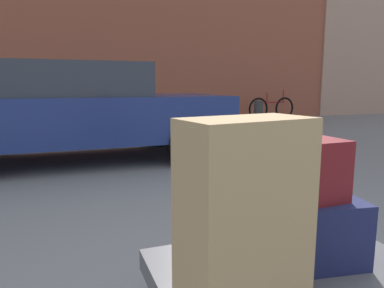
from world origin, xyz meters
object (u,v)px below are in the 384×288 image
Objects in this scene: luggage_cart at (286,281)px; duffel_bag_maroon_topmost_pile at (293,171)px; duffel_bag_navy_stacked_top at (290,232)px; parked_car at (74,110)px; bollard_kerb_near at (215,114)px; bicycle_leaning at (272,108)px; suitcase_tan_front_left at (245,220)px; bollard_kerb_mid at (258,113)px.

duffel_bag_maroon_topmost_pile is at bearing 33.78° from luggage_cart.
duffel_bag_navy_stacked_top is 0.14× the size of parked_car.
parked_car is (-0.73, 4.22, 0.28)m from duffel_bag_navy_stacked_top.
bollard_kerb_near is at bearing 77.21° from duffel_bag_navy_stacked_top.
bicycle_leaning is at bearing 27.04° from bollard_kerb_near.
luggage_cart is at bearing -80.53° from parked_car.
bollard_kerb_mid is (4.61, 7.70, -0.33)m from suitcase_tan_front_left.
suitcase_tan_front_left reaches higher than bollard_kerb_mid.
bicycle_leaning is at bearing 46.09° from bollard_kerb_mid.
suitcase_tan_front_left is at bearing -137.51° from duffel_bag_navy_stacked_top.
parked_car is 5.95m from bollard_kerb_mid.
bollard_kerb_near is at bearing 66.58° from duffel_bag_maroon_topmost_pile.
parked_car is at bearing -143.91° from bicycle_leaning.
duffel_bag_maroon_topmost_pile reaches higher than duffel_bag_navy_stacked_top.
duffel_bag_navy_stacked_top is at bearing -122.17° from bicycle_leaning.
suitcase_tan_front_left is (-0.34, -0.23, 0.41)m from luggage_cart.
luggage_cart is 0.27× the size of parked_car.
bicycle_leaning is 1.84m from bollard_kerb_mid.
duffel_bag_navy_stacked_top is at bearing -119.66° from bollard_kerb_mid.
bollard_kerb_mid is (4.25, 7.45, -0.42)m from duffel_bag_maroon_topmost_pile.
bollard_kerb_mid is at bearing 33.00° from parked_car.
duffel_bag_navy_stacked_top is 0.89× the size of bollard_kerb_mid.
duffel_bag_navy_stacked_top is at bearing 178.00° from duffel_bag_maroon_topmost_pile.
suitcase_tan_front_left is 1.62× the size of duffel_bag_maroon_topmost_pile.
duffel_bag_maroon_topmost_pile is at bearing 8.64° from duffel_bag_navy_stacked_top.
bicycle_leaning is (6.25, 4.56, -0.39)m from parked_car.
parked_car is (-0.71, 4.24, 0.49)m from luggage_cart.
bollard_kerb_near is (3.65, 3.23, -0.42)m from parked_car.
bicycle_leaning is 2.57× the size of bollard_kerb_near.
duffel_bag_navy_stacked_top is 0.48m from suitcase_tan_front_left.
suitcase_tan_front_left reaches higher than bicycle_leaning.
bollard_kerb_near is at bearing 57.59° from suitcase_tan_front_left.
bicycle_leaning is 2.57× the size of bollard_kerb_mid.
parked_car is at bearing 108.44° from duffel_bag_navy_stacked_top.
bicycle_leaning is at bearing 57.77° from luggage_cart.
bicycle_leaning is (5.52, 8.78, -0.39)m from duffel_bag_maroon_topmost_pile.
duffel_bag_maroon_topmost_pile is 8.59m from bollard_kerb_mid.
parked_car is 6.28× the size of bollard_kerb_mid.
parked_car is at bearing 97.80° from duffel_bag_maroon_topmost_pile.
bollard_kerb_mid is at bearing 49.81° from suitcase_tan_front_left.
suitcase_tan_front_left is at bearing -113.12° from bollard_kerb_near.
suitcase_tan_front_left reaches higher than duffel_bag_navy_stacked_top.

